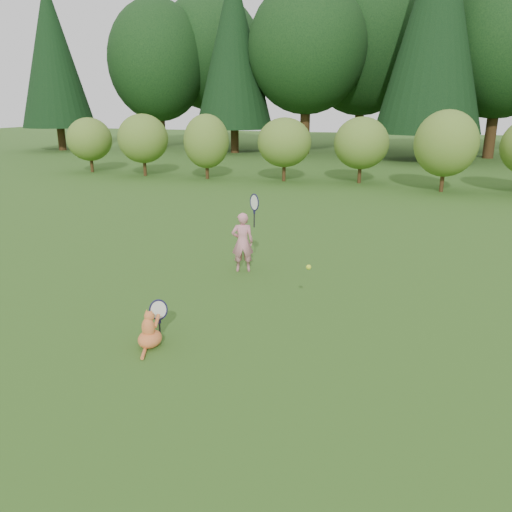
% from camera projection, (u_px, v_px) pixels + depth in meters
% --- Properties ---
extents(ground, '(100.00, 100.00, 0.00)m').
position_uv_depth(ground, '(226.00, 315.00, 7.36)').
color(ground, '#305317').
rests_on(ground, ground).
extents(shrub_row, '(28.00, 3.00, 2.80)m').
position_uv_depth(shrub_row, '(354.00, 148.00, 18.74)').
color(shrub_row, olive).
rests_on(shrub_row, ground).
extents(woodland_backdrop, '(48.00, 10.00, 15.00)m').
position_uv_depth(woodland_backdrop, '(387.00, 14.00, 26.03)').
color(woodland_backdrop, black).
rests_on(woodland_backdrop, ground).
extents(child, '(0.63, 0.43, 1.66)m').
position_uv_depth(child, '(243.00, 241.00, 9.14)').
color(child, '#D47F8C').
rests_on(child, ground).
extents(cat, '(0.35, 0.66, 0.68)m').
position_uv_depth(cat, '(150.00, 328.00, 6.36)').
color(cat, '#D95729').
rests_on(cat, ground).
extents(tennis_ball, '(0.07, 0.07, 0.07)m').
position_uv_depth(tennis_ball, '(309.00, 267.00, 7.14)').
color(tennis_ball, '#ACD418').
rests_on(tennis_ball, ground).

